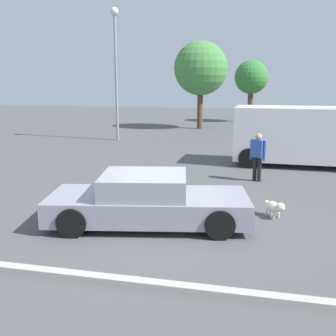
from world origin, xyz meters
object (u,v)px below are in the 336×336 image
(sedan_foreground, at_px, (147,201))
(van_white, at_px, (302,134))
(dog, at_px, (274,207))
(light_post_mid, at_px, (116,53))
(pedestrian, at_px, (258,153))

(sedan_foreground, height_order, van_white, van_white)
(dog, bearing_deg, sedan_foreground, -104.14)
(sedan_foreground, bearing_deg, light_post_mid, 102.03)
(dog, bearing_deg, pedestrian, 151.41)
(sedan_foreground, height_order, dog, sedan_foreground)
(sedan_foreground, bearing_deg, pedestrian, 52.16)
(dog, relative_size, van_white, 0.12)
(sedan_foreground, xyz_separation_m, dog, (2.87, 1.14, -0.30))
(pedestrian, height_order, light_post_mid, light_post_mid)
(sedan_foreground, distance_m, dog, 3.10)
(sedan_foreground, xyz_separation_m, van_white, (4.05, 7.65, 0.66))
(dog, height_order, van_white, van_white)
(van_white, distance_m, pedestrian, 3.37)
(dog, height_order, light_post_mid, light_post_mid)
(sedan_foreground, bearing_deg, van_white, 51.36)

